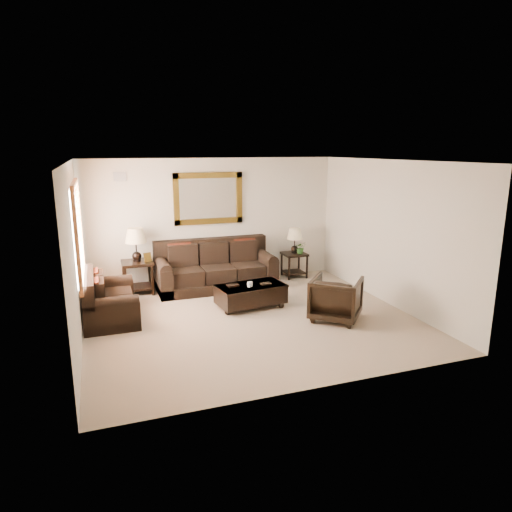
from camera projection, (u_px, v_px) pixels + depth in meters
name	position (u px, v px, depth m)	size (l,w,h in m)	color
room	(250.00, 243.00, 7.63)	(5.51, 5.01, 2.71)	#826B59
window	(79.00, 232.00, 7.54)	(0.07, 1.96, 1.66)	white
mirror	(208.00, 198.00, 9.75)	(1.50, 0.06, 1.10)	#47310E
air_vent	(120.00, 176.00, 9.06)	(0.25, 0.02, 0.18)	#999999
sofa	(215.00, 271.00, 9.68)	(2.46, 1.06, 1.01)	black
loveseat	(107.00, 302.00, 7.86)	(0.88, 1.49, 0.84)	black
end_table_left	(136.00, 251.00, 9.17)	(0.61, 0.61, 1.35)	black
end_table_right	(295.00, 245.00, 10.38)	(0.51, 0.51, 1.13)	black
coffee_table	(251.00, 293.00, 8.49)	(1.33, 0.84, 0.53)	black
armchair	(336.00, 296.00, 7.84)	(0.80, 0.75, 0.83)	black
potted_plant	(301.00, 249.00, 10.35)	(0.25, 0.28, 0.22)	#27541C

